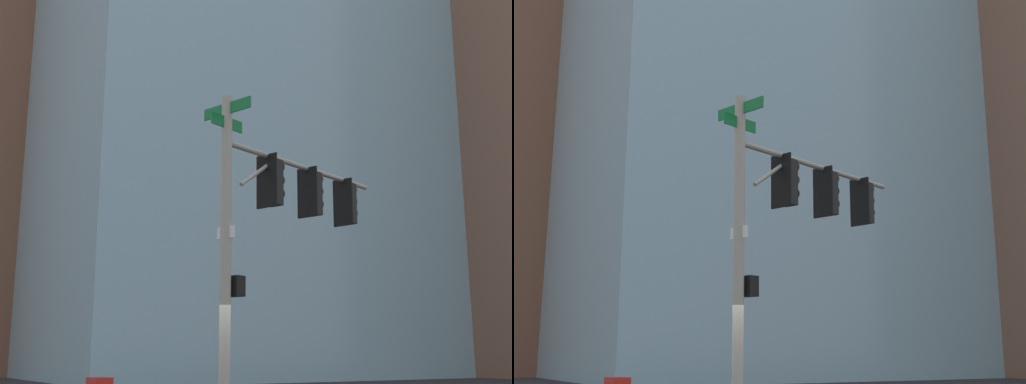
% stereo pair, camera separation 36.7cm
% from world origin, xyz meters
% --- Properties ---
extents(signal_pole_assembly, '(5.39, 2.21, 6.71)m').
position_xyz_m(signal_pole_assembly, '(-1.52, -0.28, 4.54)').
color(signal_pole_assembly, '#9E998C').
rests_on(signal_pole_assembly, ground_plane).
extents(building_brick_midblock, '(18.61, 19.77, 47.93)m').
position_xyz_m(building_brick_midblock, '(-5.07, -47.27, 23.96)').
color(building_brick_midblock, brown).
rests_on(building_brick_midblock, ground_plane).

